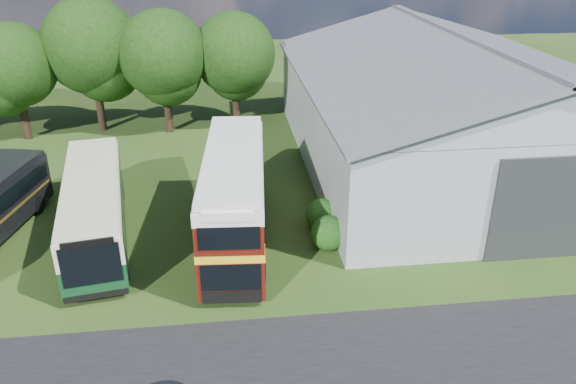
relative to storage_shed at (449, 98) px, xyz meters
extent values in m
plane|color=#1E3B12|center=(-15.00, -15.98, -4.17)|extent=(120.00, 120.00, 0.00)
cube|color=gray|center=(0.00, 0.02, -1.42)|extent=(18.00, 24.00, 5.50)
cube|color=#2D3033|center=(0.00, -12.06, -1.67)|extent=(5.20, 0.18, 5.00)
cylinder|color=black|center=(-28.00, 7.52, -2.64)|extent=(0.56, 0.56, 3.06)
sphere|color=black|center=(-28.00, 7.52, 1.10)|extent=(5.78, 5.78, 5.78)
cylinder|color=black|center=(-23.00, 8.82, -2.37)|extent=(0.56, 0.56, 3.60)
sphere|color=black|center=(-23.00, 8.82, 2.03)|extent=(6.80, 6.80, 6.80)
cylinder|color=black|center=(-18.00, 7.82, -2.51)|extent=(0.56, 0.56, 3.31)
sphere|color=black|center=(-18.00, 7.82, 1.54)|extent=(6.26, 6.26, 6.26)
cylinder|color=black|center=(-13.00, 8.62, -2.58)|extent=(0.56, 0.56, 3.17)
sphere|color=black|center=(-13.00, 8.62, 1.29)|extent=(5.98, 5.98, 5.98)
sphere|color=#194714|center=(-9.40, -9.98, -4.17)|extent=(1.70, 1.70, 1.70)
sphere|color=#194714|center=(-9.40, -7.98, -4.17)|extent=(1.60, 1.60, 1.60)
cube|color=#0E351A|center=(-20.39, -7.71, -2.44)|extent=(4.45, 11.69, 2.84)
cube|color=#451009|center=(-13.71, -8.90, -1.70)|extent=(3.50, 10.91, 4.30)
camera|label=1|loc=(-14.09, -32.57, 9.67)|focal=35.00mm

